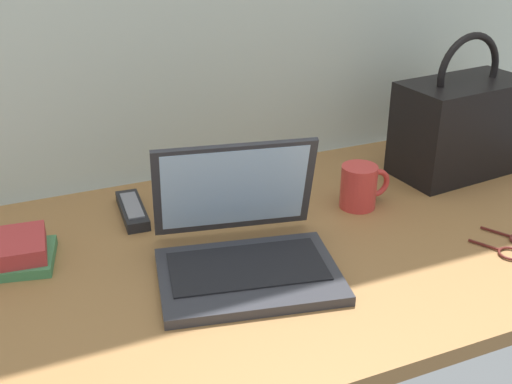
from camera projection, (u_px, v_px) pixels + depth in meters
desk at (281, 250)px, 1.22m from camera, size 1.60×0.76×0.03m
laptop at (244, 244)px, 1.13m from camera, size 0.35×0.34×0.21m
coffee_mug at (360, 186)px, 1.34m from camera, size 0.11×0.08×0.09m
remote_control_near at (132, 210)px, 1.32m from camera, size 0.06×0.16×0.02m
handbag at (461, 125)px, 1.48m from camera, size 0.31×0.19×0.33m
book_stack at (1, 254)px, 1.14m from camera, size 0.20×0.16×0.05m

